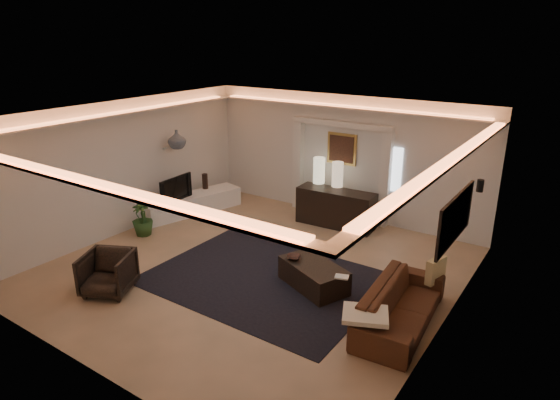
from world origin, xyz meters
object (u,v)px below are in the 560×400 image
Objects in this scene: coffee_table at (314,276)px; armchair at (108,273)px; sofa at (401,305)px; console at (336,209)px.

coffee_table is 3.53m from armchair.
armchair is at bearing 108.42° from sofa.
armchair is at bearing -119.97° from coffee_table.
sofa is at bearing -3.32° from armchair.
sofa reaches higher than coffee_table.
sofa is 4.86m from armchair.
sofa is 1.77× the size of coffee_table.
armchair is (-1.78, -4.88, -0.04)m from console.
console is 4.03m from sofa.
armchair reaches higher than coffee_table.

